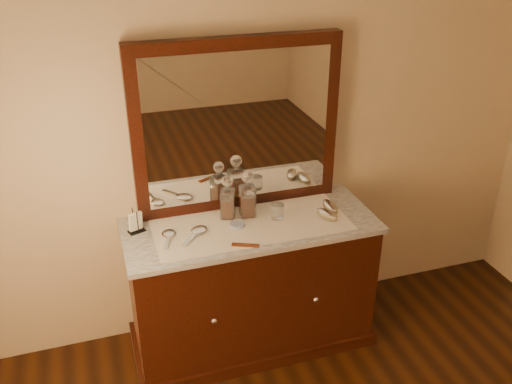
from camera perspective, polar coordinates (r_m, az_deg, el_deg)
dresser_cabinet at (r=3.38m, az=-0.53°, el=-9.72°), size 1.40×0.55×0.82m
dresser_plinth at (r=3.61m, az=-0.50°, el=-14.42°), size 1.46×0.59×0.08m
knob_left at (r=3.08m, az=-4.38°, el=-13.15°), size 0.04×0.04×0.04m
knob_right at (r=3.23m, az=6.20°, el=-11.00°), size 0.04×0.04×0.04m
marble_top at (r=3.14m, az=-0.56°, el=-3.51°), size 1.44×0.59×0.03m
mirror_frame at (r=3.13m, az=-1.95°, el=6.83°), size 1.20×0.08×1.00m
mirror_glass at (r=3.10m, az=-1.77°, el=6.63°), size 1.06×0.01×0.86m
lace_runner at (r=3.11m, az=-0.45°, el=-3.42°), size 1.10×0.45×0.00m
pin_dish at (r=3.10m, az=-1.94°, el=-3.36°), size 0.10×0.10×0.02m
comb at (r=2.92m, az=-1.09°, el=-5.52°), size 0.15×0.08×0.01m
napkin_rack at (r=3.10m, az=-12.35°, el=-3.14°), size 0.10×0.08×0.14m
decanter_left at (r=3.14m, az=-2.94°, el=-0.97°), size 0.10×0.10×0.26m
decanter_right at (r=3.15m, az=-0.89°, el=-0.69°), size 0.10×0.10×0.28m
brush_near at (r=3.20m, az=7.37°, el=-2.32°), size 0.12×0.16×0.04m
brush_far at (r=3.28m, az=7.69°, el=-1.52°), size 0.07×0.16×0.04m
hand_mirror_outer at (r=3.04m, az=-9.07°, el=-4.45°), size 0.10×0.20×0.02m
hand_mirror_inner at (r=3.04m, az=-6.09°, el=-4.13°), size 0.19×0.21×0.02m
tumblers at (r=3.16m, az=2.26°, el=-2.01°), size 0.08×0.08×0.08m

